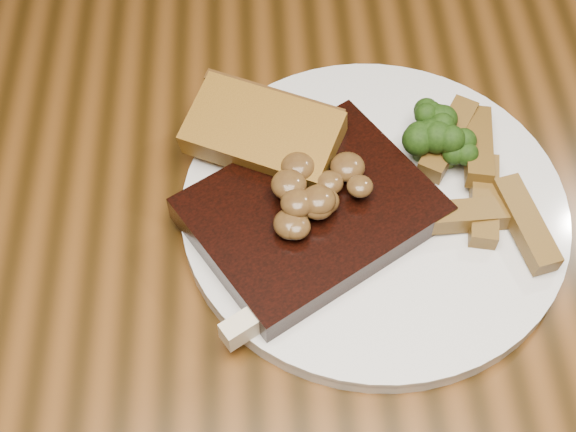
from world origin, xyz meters
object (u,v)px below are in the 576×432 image
(dining_table, at_px, (307,286))
(plate, at_px, (373,210))
(garlic_bread, at_px, (264,149))
(steak, at_px, (311,213))
(potato_wedges, at_px, (481,185))

(dining_table, xyz_separation_m, plate, (0.05, 0.01, 0.10))
(dining_table, distance_m, garlic_bread, 0.14)
(plate, height_order, steak, steak)
(dining_table, xyz_separation_m, garlic_bread, (-0.03, 0.06, 0.12))
(dining_table, relative_size, plate, 5.16)
(steak, distance_m, garlic_bread, 0.07)
(garlic_bread, bearing_deg, potato_wedges, 10.26)
(dining_table, relative_size, garlic_bread, 13.31)
(plate, relative_size, potato_wedges, 2.98)
(steak, bearing_deg, garlic_bread, 85.57)
(plate, height_order, garlic_bread, garlic_bread)
(plate, xyz_separation_m, potato_wedges, (0.09, 0.01, 0.02))
(garlic_bread, distance_m, potato_wedges, 0.18)
(garlic_bread, height_order, potato_wedges, garlic_bread)
(dining_table, height_order, steak, steak)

